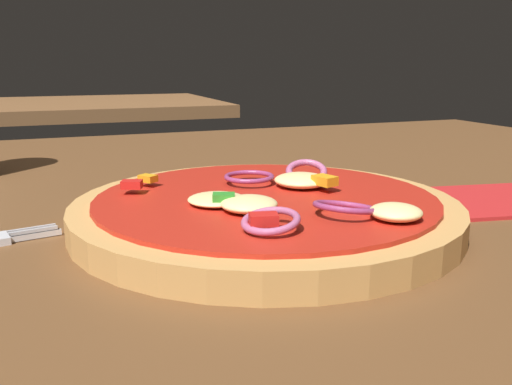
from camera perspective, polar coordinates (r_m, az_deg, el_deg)
dining_table at (r=0.43m, az=-1.29°, el=-4.79°), size 1.30×1.05×0.03m
pizza at (r=0.40m, az=1.12°, el=-1.83°), size 0.28×0.28×0.04m
napkin at (r=0.51m, az=23.60°, el=-0.73°), size 0.16×0.13×0.00m
background_table at (r=1.72m, az=-16.48°, el=8.56°), size 0.72×0.59×0.03m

